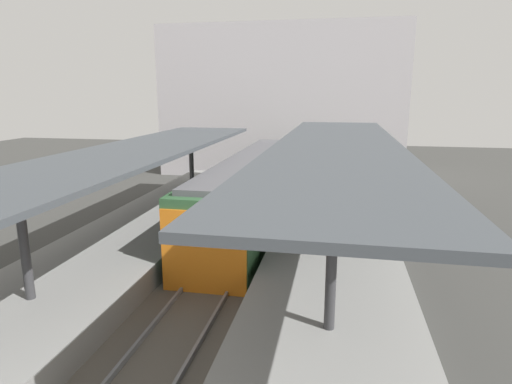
# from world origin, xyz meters

# --- Properties ---
(ground_plane) EXTENTS (80.00, 80.00, 0.00)m
(ground_plane) POSITION_xyz_m (0.00, 0.00, 0.00)
(ground_plane) COLOR #383835
(platform_left) EXTENTS (4.40, 28.00, 1.00)m
(platform_left) POSITION_xyz_m (-3.80, 0.00, 0.50)
(platform_left) COLOR gray
(platform_left) RESTS_ON ground_plane
(platform_right) EXTENTS (4.40, 28.00, 1.00)m
(platform_right) POSITION_xyz_m (3.80, 0.00, 0.50)
(platform_right) COLOR gray
(platform_right) RESTS_ON ground_plane
(track_ballast) EXTENTS (3.20, 28.00, 0.20)m
(track_ballast) POSITION_xyz_m (0.00, 0.00, 0.10)
(track_ballast) COLOR #59544C
(track_ballast) RESTS_ON ground_plane
(rail_near_side) EXTENTS (0.08, 28.00, 0.14)m
(rail_near_side) POSITION_xyz_m (-0.72, 0.00, 0.27)
(rail_near_side) COLOR slate
(rail_near_side) RESTS_ON track_ballast
(rail_far_side) EXTENTS (0.08, 28.00, 0.14)m
(rail_far_side) POSITION_xyz_m (0.72, 0.00, 0.27)
(rail_far_side) COLOR slate
(rail_far_side) RESTS_ON track_ballast
(commuter_train) EXTENTS (2.78, 15.59, 3.10)m
(commuter_train) POSITION_xyz_m (0.00, 5.55, 1.73)
(commuter_train) COLOR #2D5633
(commuter_train) RESTS_ON track_ballast
(canopy_left) EXTENTS (4.18, 21.00, 3.08)m
(canopy_left) POSITION_xyz_m (-3.80, 1.40, 3.96)
(canopy_left) COLOR #333335
(canopy_left) RESTS_ON platform_left
(canopy_right) EXTENTS (4.18, 21.00, 3.50)m
(canopy_right) POSITION_xyz_m (3.80, 1.40, 4.37)
(canopy_right) COLOR #333335
(canopy_right) RESTS_ON platform_right
(platform_bench) EXTENTS (1.40, 0.41, 0.86)m
(platform_bench) POSITION_xyz_m (2.54, 1.60, 1.46)
(platform_bench) COLOR black
(platform_bench) RESTS_ON platform_right
(platform_sign) EXTENTS (0.90, 0.08, 2.21)m
(platform_sign) POSITION_xyz_m (3.37, -0.08, 2.62)
(platform_sign) COLOR #262628
(platform_sign) RESTS_ON platform_right
(passenger_near_bench) EXTENTS (0.36, 0.36, 1.68)m
(passenger_near_bench) POSITION_xyz_m (3.31, 6.84, 1.87)
(passenger_near_bench) COLOR #998460
(passenger_near_bench) RESTS_ON platform_right
(station_building_backdrop) EXTENTS (18.00, 6.00, 11.00)m
(station_building_backdrop) POSITION_xyz_m (-0.61, 20.00, 5.50)
(station_building_backdrop) COLOR #B7B2B7
(station_building_backdrop) RESTS_ON ground_plane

